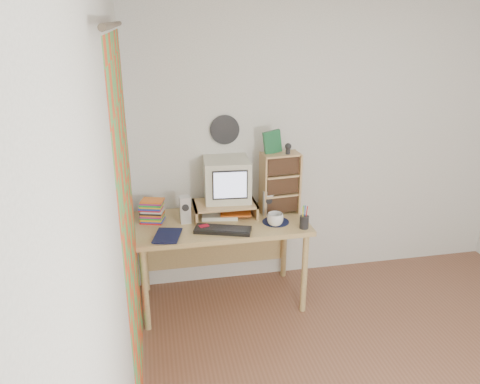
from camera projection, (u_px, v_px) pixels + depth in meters
name	position (u px, v px, depth m)	size (l,w,h in m)	color
back_wall	(327.00, 144.00, 4.19)	(3.50, 3.50, 0.00)	white
left_wall	(117.00, 252.00, 2.26)	(3.50, 3.50, 0.00)	white
curtain	(130.00, 229.00, 2.74)	(2.20, 2.20, 0.00)	#D1431D
wall_disc	(225.00, 130.00, 3.93)	(0.25, 0.25, 0.02)	black
desk	(220.00, 233.00, 3.94)	(1.40, 0.70, 0.75)	tan
monitor_riser	(225.00, 206.00, 3.90)	(0.52, 0.30, 0.12)	tan
crt_monitor	(227.00, 181.00, 3.88)	(0.37, 0.37, 0.35)	beige
speaker_left	(185.00, 209.00, 3.77)	(0.08, 0.08, 0.22)	silver
speaker_right	(268.00, 203.00, 3.93)	(0.08, 0.08, 0.22)	silver
keyboard	(223.00, 230.00, 3.64)	(0.44, 0.15, 0.03)	black
dvd_stack	(152.00, 208.00, 3.77)	(0.18, 0.12, 0.25)	brown
cd_rack	(280.00, 183.00, 3.93)	(0.31, 0.17, 0.52)	tan
mug	(275.00, 219.00, 3.74)	(0.13, 0.13, 0.10)	silver
diary	(155.00, 234.00, 3.55)	(0.23, 0.17, 0.05)	#0E1335
mousepad	(276.00, 222.00, 3.81)	(0.22, 0.22, 0.00)	#0F1934
pen_cup	(304.00, 220.00, 3.68)	(0.07, 0.07, 0.14)	black
papers	(226.00, 214.00, 3.93)	(0.29, 0.21, 0.04)	white
red_box	(204.00, 228.00, 3.67)	(0.08, 0.05, 0.04)	#B1122A
game_box	(272.00, 142.00, 3.81)	(0.15, 0.03, 0.19)	#195933
webcam	(288.00, 149.00, 3.80)	(0.05, 0.05, 0.09)	black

